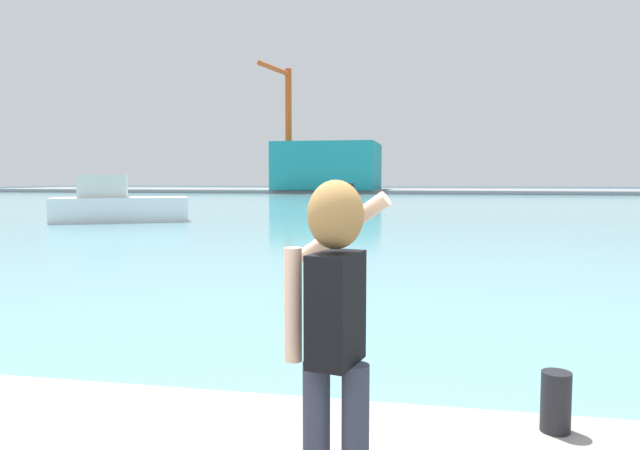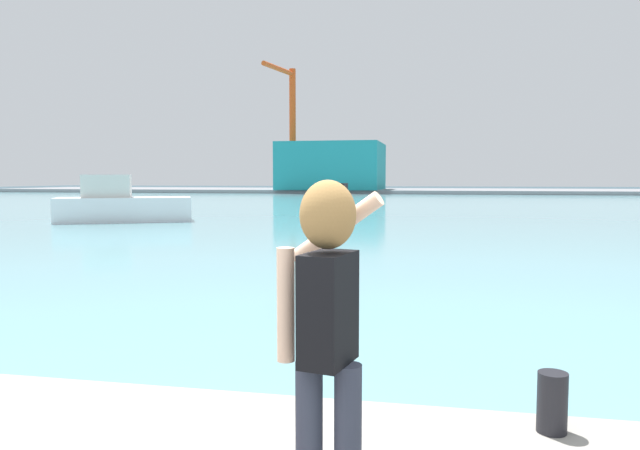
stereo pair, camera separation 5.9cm
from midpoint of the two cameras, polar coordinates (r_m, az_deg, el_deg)
The scene contains 8 objects.
ground_plane at distance 52.61m, azimuth 9.87°, elevation 1.92°, with size 220.00×220.00×0.00m, color #334751.
harbor_water at distance 54.61m, azimuth 9.92°, elevation 2.02°, with size 140.00×100.00×0.02m, color #6BA8B2.
far_shore_dock at distance 94.58m, azimuth 10.40°, elevation 3.21°, with size 140.00×20.00×0.53m, color gray.
person_photographer at distance 3.01m, azimuth 0.81°, elevation -8.59°, with size 0.53×0.57×1.74m.
harbor_bollard at distance 4.58m, azimuth 21.22°, elevation -15.44°, with size 0.20×0.20×0.42m, color black.
boat_moored at distance 33.28m, azimuth -18.83°, elevation 1.81°, with size 7.16×5.03×2.48m.
warehouse_left at distance 92.53m, azimuth 0.79°, elevation 5.62°, with size 15.17×13.70×7.09m, color teal.
port_crane at distance 92.99m, azimuth -3.30°, elevation 10.18°, with size 2.62×10.01×18.50m.
Camera 1 is at (1.03, -2.55, 2.35)m, focal length 33.54 mm.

